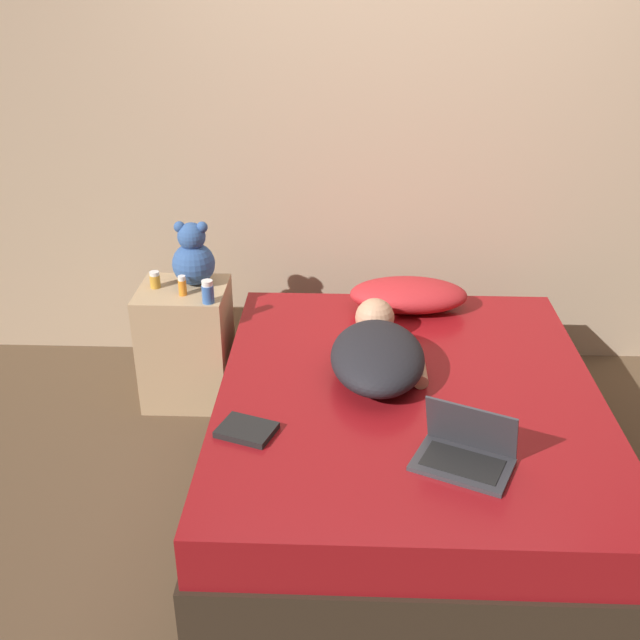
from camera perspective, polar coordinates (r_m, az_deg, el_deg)
ground_plane at (r=3.28m, az=6.34°, el=-12.24°), size 12.00×12.00×0.00m
wall_back at (r=3.83m, az=6.21°, el=15.12°), size 8.00×0.06×2.60m
bed at (r=3.14m, az=6.55°, el=-8.87°), size 1.54×1.82×0.48m
nightstand at (r=3.74m, az=-10.12°, el=-1.80°), size 0.42×0.38×0.60m
pillow at (r=3.62m, az=6.76°, el=1.91°), size 0.56×0.30×0.15m
person_lying at (r=3.07m, az=4.44°, el=-2.43°), size 0.39×0.73×0.18m
laptop at (r=2.60m, az=11.03°, el=-9.73°), size 0.38×0.32×0.21m
teddy_bear at (r=3.60m, az=-9.64°, el=4.74°), size 0.20×0.20×0.31m
bottle_amber at (r=3.63m, az=-12.46°, el=3.01°), size 0.05×0.05×0.08m
bottle_blue at (r=3.43m, az=-8.55°, el=2.13°), size 0.06×0.06×0.11m
bottle_orange at (r=3.52m, az=-10.44°, el=2.58°), size 0.04×0.04×0.10m
book at (r=2.73m, az=-5.61°, el=-8.34°), size 0.24×0.21×0.02m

